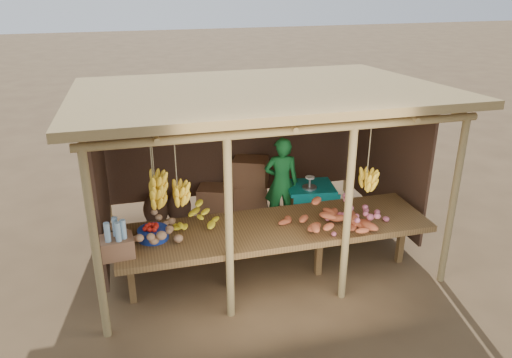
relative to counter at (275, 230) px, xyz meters
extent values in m
plane|color=brown|center=(0.00, 0.95, -0.74)|extent=(60.00, 60.00, 0.00)
cylinder|color=#937B4C|center=(-2.10, -0.55, 0.36)|extent=(0.09, 0.09, 2.20)
cylinder|color=#937B4C|center=(2.10, -0.55, 0.36)|extent=(0.09, 0.09, 2.20)
cylinder|color=#937B4C|center=(-2.10, 2.45, 0.36)|extent=(0.09, 0.09, 2.20)
cylinder|color=#937B4C|center=(2.10, 2.45, 0.36)|extent=(0.09, 0.09, 2.20)
cylinder|color=#937B4C|center=(-0.70, -0.55, 0.36)|extent=(0.09, 0.09, 2.20)
cylinder|color=#937B4C|center=(0.70, -0.55, 0.36)|extent=(0.09, 0.09, 2.20)
cylinder|color=#937B4C|center=(0.00, -0.55, 1.46)|extent=(4.40, 0.09, 0.09)
cylinder|color=#937B4C|center=(0.00, 2.45, 1.46)|extent=(4.40, 0.09, 0.09)
cube|color=olive|center=(0.00, 0.95, 1.55)|extent=(4.70, 3.50, 0.28)
cube|color=#4A3122|center=(0.00, 2.43, 0.47)|extent=(4.20, 0.04, 1.98)
cube|color=#4A3122|center=(-2.08, 1.15, 0.47)|extent=(0.04, 2.40, 1.98)
cube|color=#4A3122|center=(2.08, 1.15, 0.47)|extent=(0.04, 2.40, 1.98)
cube|color=brown|center=(0.00, 0.00, 0.02)|extent=(3.90, 1.05, 0.08)
cube|color=brown|center=(-1.80, 0.00, -0.38)|extent=(0.08, 0.08, 0.72)
cube|color=brown|center=(-0.60, 0.00, -0.38)|extent=(0.08, 0.08, 0.72)
cube|color=brown|center=(0.60, 0.00, -0.38)|extent=(0.08, 0.08, 0.72)
cube|color=brown|center=(1.80, 0.00, -0.38)|extent=(0.08, 0.08, 0.72)
cylinder|color=navy|center=(-1.49, 0.06, 0.12)|extent=(0.36, 0.36, 0.13)
cube|color=brown|center=(-1.90, -0.23, 0.17)|extent=(0.38, 0.31, 0.22)
imported|color=#1B7D35|center=(0.54, 1.46, -0.01)|extent=(0.58, 0.44, 1.45)
cube|color=brown|center=(0.99, 1.38, -0.44)|extent=(0.72, 0.63, 0.60)
cube|color=#0C8389|center=(0.99, 1.38, -0.11)|extent=(0.80, 0.71, 0.06)
cube|color=brown|center=(0.22, 2.15, -0.50)|extent=(0.67, 0.61, 0.44)
cube|color=brown|center=(0.22, 2.15, -0.06)|extent=(0.67, 0.61, 0.44)
cube|color=brown|center=(-0.38, 2.15, -0.50)|extent=(0.67, 0.61, 0.44)
ellipsoid|color=#4A3122|center=(-1.36, 2.12, -0.50)|extent=(0.40, 0.40, 0.55)
ellipsoid|color=#4A3122|center=(-0.99, 2.12, -0.50)|extent=(0.40, 0.40, 0.55)
camera|label=1|loc=(-1.64, -5.27, 2.99)|focal=35.00mm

